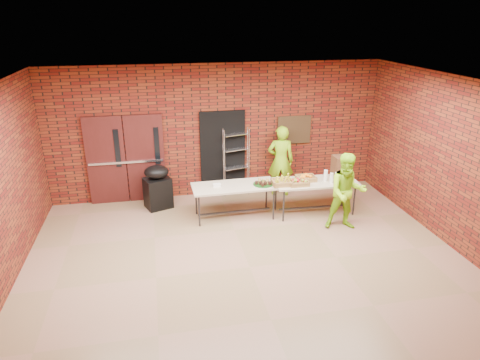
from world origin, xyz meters
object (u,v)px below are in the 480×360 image
Objects in this scene: wire_rack at (236,162)px; volunteer_man at (347,192)px; coffee_dispenser at (342,167)px; table_left at (234,188)px; volunteer_woman at (281,161)px; table_right at (315,184)px; covered_grill at (158,187)px.

volunteer_man is (1.88, -2.24, -0.03)m from wire_rack.
wire_rack reaches higher than coffee_dispenser.
coffee_dispenser is 1.02m from volunteer_man.
wire_rack reaches higher than volunteer_man.
volunteer_woman is at bearing 36.52° from table_left.
volunteer_man reaches higher than coffee_dispenser.
coffee_dispenser is at bearing 84.66° from volunteer_man.
volunteer_man is (2.17, -0.98, 0.13)m from table_left.
volunteer_woman is at bearing -25.28° from wire_rack.
table_left is 0.98× the size of table_right.
coffee_dispenser is (2.47, -0.02, 0.32)m from table_left.
volunteer_woman is (1.35, 1.04, 0.19)m from table_left.
volunteer_man is at bearing -63.50° from wire_rack.
covered_grill is (-4.11, 0.88, -0.50)m from coffee_dispenser.
wire_rack is 3.32× the size of coffee_dispenser.
table_right is at bearing -170.53° from coffee_dispenser.
table_left is 3.62× the size of coffee_dispenser.
covered_grill is at bearing 166.08° from volunteer_man.
table_right is 3.60m from covered_grill.
table_right is (1.53, -1.39, -0.15)m from wire_rack.
wire_rack is 2.53m from coffee_dispenser.
volunteer_woman is 2.18m from volunteer_man.
coffee_dispenser is 0.29× the size of volunteer_woman.
volunteer_woman reaches higher than covered_grill.
volunteer_man is at bearing -45.69° from covered_grill.
wire_rack is 1.03× the size of volunteer_man.
wire_rack is 1.09m from volunteer_woman.
table_right is at bearing -55.73° from wire_rack.
coffee_dispenser is (0.64, 0.11, 0.32)m from table_right.
table_right is at bearing -35.88° from covered_grill.
covered_grill is 3.02m from volunteer_woman.
coffee_dispenser is at bearing -32.06° from covered_grill.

